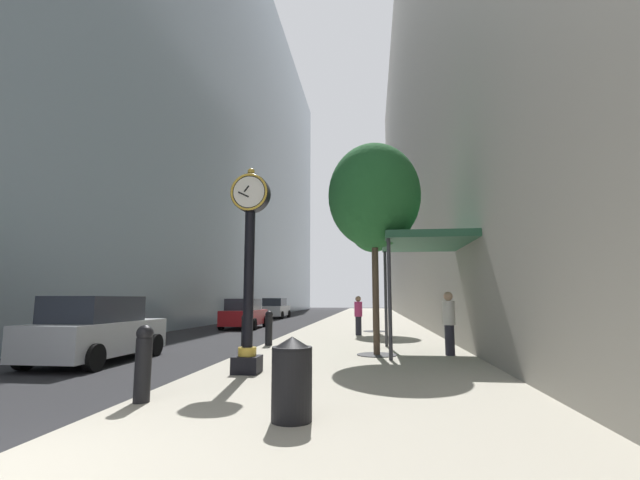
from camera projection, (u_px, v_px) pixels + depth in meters
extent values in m
plane|color=#262628|center=(319.00, 323.00, 30.18)|extent=(110.00, 110.00, 0.00)
cube|color=#ADA593|center=(366.00, 320.00, 32.76)|extent=(6.50, 80.00, 0.14)
cube|color=#93A8B7|center=(192.00, 111.00, 36.84)|extent=(9.00, 80.00, 35.08)
cube|color=gray|center=(462.00, 110.00, 34.07)|extent=(9.00, 80.00, 32.88)
cube|color=black|center=(247.00, 365.00, 9.02)|extent=(0.55, 0.55, 0.35)
cylinder|color=gold|center=(247.00, 352.00, 9.05)|extent=(0.38, 0.38, 0.18)
cylinder|color=black|center=(249.00, 278.00, 9.26)|extent=(0.22, 0.22, 2.89)
cylinder|color=black|center=(251.00, 193.00, 9.51)|extent=(0.84, 0.28, 0.84)
torus|color=gold|center=(249.00, 192.00, 9.36)|extent=(0.82, 0.05, 0.82)
cylinder|color=white|center=(249.00, 192.00, 9.36)|extent=(0.69, 0.01, 0.69)
cylinder|color=white|center=(253.00, 195.00, 9.66)|extent=(0.69, 0.01, 0.69)
sphere|color=gold|center=(251.00, 172.00, 9.58)|extent=(0.16, 0.16, 0.16)
cube|color=black|center=(247.00, 189.00, 9.37)|extent=(0.13, 0.01, 0.15)
cube|color=black|center=(243.00, 194.00, 9.36)|extent=(0.25, 0.01, 0.14)
cylinder|color=black|center=(143.00, 370.00, 6.51)|extent=(0.24, 0.24, 0.94)
sphere|color=black|center=(145.00, 333.00, 6.58)|extent=(0.25, 0.25, 0.25)
cylinder|color=black|center=(246.00, 338.00, 11.80)|extent=(0.24, 0.24, 0.94)
sphere|color=black|center=(246.00, 318.00, 11.88)|extent=(0.25, 0.25, 0.25)
cylinder|color=black|center=(269.00, 331.00, 14.45)|extent=(0.24, 0.24, 0.94)
sphere|color=black|center=(269.00, 315.00, 14.52)|extent=(0.25, 0.25, 0.25)
cylinder|color=#333335|center=(377.00, 355.00, 11.89)|extent=(1.10, 1.10, 0.02)
cylinder|color=#4C3D2D|center=(376.00, 291.00, 12.12)|extent=(0.18, 0.18, 3.50)
ellipsoid|color=#23602D|center=(374.00, 196.00, 12.49)|extent=(2.65, 2.65, 3.05)
cylinder|color=#333335|center=(375.00, 331.00, 20.56)|extent=(1.10, 1.10, 0.02)
cylinder|color=brown|center=(374.00, 286.00, 20.85)|extent=(0.18, 0.18, 4.30)
ellipsoid|color=#23602D|center=(373.00, 223.00, 21.27)|extent=(2.47, 2.47, 2.85)
cylinder|color=black|center=(292.00, 384.00, 5.52)|extent=(0.52, 0.52, 0.92)
cone|color=black|center=(292.00, 343.00, 5.59)|extent=(0.53, 0.53, 0.16)
cylinder|color=#23232D|center=(450.00, 340.00, 11.88)|extent=(0.29, 0.29, 0.82)
cylinder|color=silver|center=(449.00, 313.00, 11.98)|extent=(0.37, 0.37, 0.66)
sphere|color=tan|center=(448.00, 296.00, 12.05)|extent=(0.25, 0.25, 0.25)
cylinder|color=#23232D|center=(358.00, 326.00, 18.52)|extent=(0.36, 0.36, 0.78)
cylinder|color=#C6336B|center=(358.00, 309.00, 18.61)|extent=(0.47, 0.47, 0.63)
sphere|color=#9E7556|center=(358.00, 299.00, 18.67)|extent=(0.24, 0.24, 0.24)
cube|color=#235138|center=(425.00, 242.00, 12.75)|extent=(2.40, 3.60, 0.20)
cylinder|color=#333338|center=(390.00, 296.00, 11.09)|extent=(0.10, 0.10, 3.20)
cylinder|color=#333338|center=(386.00, 297.00, 14.24)|extent=(0.10, 0.10, 3.20)
cube|color=silver|center=(275.00, 311.00, 38.27)|extent=(1.91, 4.33, 0.85)
cube|color=#282D38|center=(275.00, 302.00, 38.16)|extent=(1.67, 2.43, 0.70)
cylinder|color=black|center=(269.00, 314.00, 39.79)|extent=(0.23, 0.64, 0.64)
cylinder|color=black|center=(289.00, 314.00, 39.55)|extent=(0.23, 0.64, 0.64)
cylinder|color=black|center=(261.00, 315.00, 36.91)|extent=(0.23, 0.64, 0.64)
cylinder|color=black|center=(282.00, 315.00, 36.67)|extent=(0.23, 0.64, 0.64)
cube|color=#AD191E|center=(245.00, 317.00, 24.88)|extent=(1.96, 4.43, 0.82)
cube|color=#282D38|center=(244.00, 305.00, 24.76)|extent=(1.68, 2.50, 0.67)
cylinder|color=black|center=(236.00, 321.00, 26.37)|extent=(0.24, 0.65, 0.64)
cylinder|color=black|center=(265.00, 321.00, 26.23)|extent=(0.24, 0.65, 0.64)
cylinder|color=black|center=(221.00, 324.00, 23.45)|extent=(0.24, 0.65, 0.64)
cylinder|color=black|center=(254.00, 324.00, 23.30)|extent=(0.24, 0.65, 0.64)
cube|color=#B7BABF|center=(98.00, 338.00, 11.57)|extent=(1.81, 4.16, 0.85)
cube|color=#282D38|center=(95.00, 309.00, 11.47)|extent=(1.59, 2.33, 0.69)
cylinder|color=black|center=(99.00, 344.00, 13.03)|extent=(0.22, 0.64, 0.64)
cylinder|color=black|center=(155.00, 345.00, 12.80)|extent=(0.22, 0.64, 0.64)
cylinder|color=black|center=(24.00, 356.00, 10.26)|extent=(0.22, 0.64, 0.64)
cylinder|color=black|center=(94.00, 358.00, 10.03)|extent=(0.22, 0.64, 0.64)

